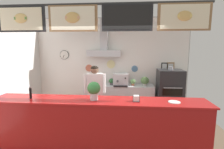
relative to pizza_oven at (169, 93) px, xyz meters
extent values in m
plane|color=brown|center=(-1.84, -1.75, -0.71)|extent=(6.05, 6.05, 0.00)
cube|color=gray|center=(-1.84, 0.60, 0.81)|extent=(5.05, 0.12, 3.04)
cube|color=white|center=(-1.84, 0.53, 0.81)|extent=(5.01, 0.01, 3.00)
cylinder|color=black|center=(-3.41, 0.52, 1.12)|extent=(0.30, 0.02, 0.30)
cylinder|color=white|center=(-3.41, 0.51, 1.12)|extent=(0.28, 0.01, 0.28)
cube|color=black|center=(-3.44, 0.50, 1.07)|extent=(0.06, 0.01, 0.10)
cylinder|color=#C1664C|center=(-2.57, 0.52, 0.68)|extent=(0.24, 0.02, 0.24)
cylinder|color=beige|center=(-1.83, 0.52, 0.81)|extent=(0.28, 0.02, 0.28)
cylinder|color=teal|center=(-1.04, 0.52, 0.67)|extent=(0.21, 0.02, 0.21)
cube|color=#997047|center=(0.12, 0.52, 0.75)|extent=(0.23, 0.02, 0.29)
cube|color=#BDBDBD|center=(0.12, 0.51, 0.75)|extent=(0.17, 0.01, 0.21)
cube|color=black|center=(-0.08, 0.52, 0.77)|extent=(0.21, 0.02, 0.22)
cube|color=silver|center=(-0.08, 0.51, 0.77)|extent=(0.15, 0.01, 0.16)
cube|color=#B7BABF|center=(-2.04, 0.36, 1.18)|extent=(1.08, 0.35, 0.20)
cube|color=#B7BABF|center=(-2.04, 0.42, 1.78)|extent=(0.24, 0.24, 1.00)
cube|color=#2D2D2D|center=(-1.84, -1.72, 2.21)|extent=(4.27, 0.04, 0.04)
cube|color=black|center=(-3.44, -1.75, 1.94)|extent=(0.98, 0.05, 0.51)
cube|color=beige|center=(-3.44, -1.78, 1.94)|extent=(0.88, 0.01, 0.45)
ellipsoid|color=#E5BC70|center=(-3.44, -1.79, 1.95)|extent=(0.28, 0.04, 0.19)
cube|color=#51843D|center=(-3.44, -1.80, 1.95)|extent=(0.26, 0.01, 0.05)
cube|color=olive|center=(-2.37, -1.75, 1.94)|extent=(0.98, 0.05, 0.51)
cube|color=#F2E5C6|center=(-2.37, -1.78, 1.94)|extent=(0.88, 0.01, 0.45)
ellipsoid|color=#DBAD60|center=(-2.37, -1.79, 1.95)|extent=(0.30, 0.04, 0.21)
cube|color=tan|center=(-2.37, -1.80, 1.95)|extent=(0.28, 0.01, 0.05)
cube|color=black|center=(-1.30, -1.75, 1.94)|extent=(0.98, 0.05, 0.51)
cube|color=black|center=(-1.30, -1.78, 1.94)|extent=(0.88, 0.01, 0.45)
cube|color=olive|center=(-0.24, -1.75, 1.94)|extent=(0.98, 0.05, 0.51)
cube|color=beige|center=(-0.24, -1.78, 1.94)|extent=(0.88, 0.01, 0.45)
ellipsoid|color=#DBAD60|center=(-0.24, -1.79, 1.95)|extent=(0.27, 0.04, 0.19)
cube|color=#E5C666|center=(-0.24, -1.80, 1.95)|extent=(0.25, 0.01, 0.05)
cube|color=maroon|center=(-1.84, -2.06, -0.18)|extent=(4.10, 0.58, 1.06)
cube|color=#B31515|center=(-1.84, -2.06, 0.36)|extent=(4.18, 0.61, 0.03)
cube|color=silver|center=(-1.54, 0.20, -0.27)|extent=(2.18, 0.57, 0.89)
cube|color=#9FA1A5|center=(-1.54, 0.20, -0.55)|extent=(2.08, 0.53, 0.02)
cube|color=#232326|center=(0.00, 0.00, 0.00)|extent=(0.73, 0.64, 1.42)
cube|color=black|center=(0.00, -0.33, 0.11)|extent=(0.55, 0.02, 0.20)
cube|color=#A3A5AD|center=(0.00, -0.35, 0.24)|extent=(0.51, 0.02, 0.02)
cylinder|color=#A3A5AD|center=(0.00, 0.00, 0.76)|extent=(0.14, 0.14, 0.10)
cube|color=#232328|center=(-2.11, -0.92, -0.29)|extent=(0.33, 0.25, 0.84)
cube|color=white|center=(-2.11, -0.92, 0.42)|extent=(0.44, 0.29, 0.58)
cylinder|color=white|center=(-1.87, -0.87, 0.45)|extent=(0.08, 0.08, 0.49)
cylinder|color=white|center=(-2.35, -0.96, 0.45)|extent=(0.08, 0.08, 0.49)
sphere|color=brown|center=(-2.11, -0.92, 0.80)|extent=(0.21, 0.21, 0.21)
ellipsoid|color=black|center=(-2.11, -0.92, 0.85)|extent=(0.20, 0.20, 0.11)
cube|color=silver|center=(-1.48, 0.18, 0.37)|extent=(0.47, 0.41, 0.38)
cylinder|color=#4C4C51|center=(-1.57, -0.06, 0.35)|extent=(0.06, 0.06, 0.06)
cube|color=black|center=(-1.48, -0.07, 0.20)|extent=(0.43, 0.10, 0.04)
sphere|color=black|center=(-1.34, -0.05, 0.45)|extent=(0.04, 0.04, 0.04)
cylinder|color=#9E563D|center=(-2.24, 0.21, 0.23)|extent=(0.09, 0.09, 0.09)
ellipsoid|color=#5B844C|center=(-2.24, 0.21, 0.33)|extent=(0.18, 0.18, 0.16)
cylinder|color=beige|center=(-0.72, 0.22, 0.21)|extent=(0.14, 0.14, 0.06)
ellipsoid|color=#5B844C|center=(-0.72, 0.22, 0.33)|extent=(0.26, 0.26, 0.24)
cylinder|color=#9E563D|center=(-1.10, 0.16, 0.21)|extent=(0.10, 0.10, 0.07)
ellipsoid|color=#5B844C|center=(-1.10, 0.16, 0.31)|extent=(0.17, 0.17, 0.15)
cylinder|color=#4C4C51|center=(-1.78, 0.16, 0.22)|extent=(0.11, 0.11, 0.08)
ellipsoid|color=#2D6638|center=(-1.78, 0.16, 0.32)|extent=(0.17, 0.17, 0.15)
cylinder|color=black|center=(-3.17, -2.09, 0.48)|extent=(0.05, 0.05, 0.21)
sphere|color=gray|center=(-3.17, -2.09, 0.60)|extent=(0.04, 0.04, 0.04)
cylinder|color=white|center=(-0.42, -2.10, 0.38)|extent=(0.22, 0.22, 0.01)
cylinder|color=silver|center=(-1.91, -2.07, 0.45)|extent=(0.15, 0.15, 0.14)
cylinder|color=gray|center=(-1.91, -2.07, 0.40)|extent=(0.14, 0.14, 0.05)
ellipsoid|color=#387A3D|center=(-1.91, -2.07, 0.60)|extent=(0.25, 0.25, 0.25)
cube|color=#262628|center=(-1.11, -2.09, 0.38)|extent=(0.12, 0.12, 0.01)
cylinder|color=#262628|center=(-1.17, -2.09, 0.44)|extent=(0.01, 0.01, 0.13)
cylinder|color=#262628|center=(-1.05, -2.09, 0.44)|extent=(0.01, 0.01, 0.13)
cube|color=white|center=(-1.11, -2.09, 0.43)|extent=(0.10, 0.10, 0.11)
camera|label=1|loc=(-1.29, -5.26, 1.37)|focal=27.98mm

